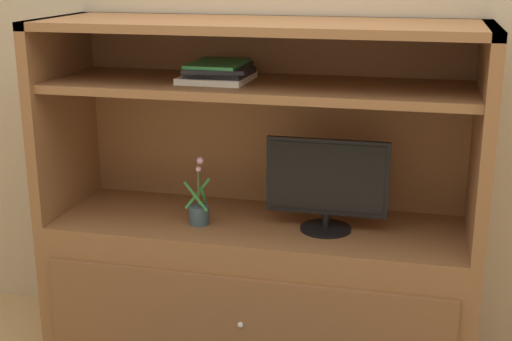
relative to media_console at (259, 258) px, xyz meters
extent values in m
cube|color=tan|center=(0.00, 0.34, 0.91)|extent=(6.00, 0.10, 2.80)
cube|color=brown|center=(0.00, -0.01, -0.16)|extent=(1.87, 0.60, 0.67)
cube|color=brown|center=(0.00, -0.32, -0.16)|extent=(1.72, 0.02, 0.40)
sphere|color=silver|center=(0.00, -0.33, -0.16)|extent=(0.02, 0.02, 0.02)
cube|color=brown|center=(-0.91, -0.01, 0.61)|extent=(0.05, 0.60, 0.87)
cube|color=brown|center=(0.91, -0.01, 0.61)|extent=(0.05, 0.60, 0.87)
cube|color=brown|center=(0.00, 0.28, 0.61)|extent=(1.87, 0.02, 0.87)
cube|color=brown|center=(0.00, -0.01, 1.03)|extent=(1.87, 0.60, 0.04)
cube|color=brown|center=(0.00, -0.01, 0.78)|extent=(1.77, 0.54, 0.04)
cylinder|color=black|center=(0.30, -0.03, 0.18)|extent=(0.22, 0.22, 0.01)
cylinder|color=black|center=(0.30, -0.03, 0.22)|extent=(0.03, 0.03, 0.06)
cube|color=black|center=(0.30, -0.03, 0.41)|extent=(0.51, 0.02, 0.33)
cube|color=black|center=(0.30, -0.05, 0.41)|extent=(0.48, 0.00, 0.29)
cylinder|color=#384C56|center=(-0.25, -0.09, 0.22)|extent=(0.09, 0.09, 0.08)
cylinder|color=#3D6B33|center=(-0.25, -0.09, 0.37)|extent=(0.01, 0.01, 0.21)
cube|color=#2D7A38|center=(-0.23, -0.09, 0.31)|extent=(0.01, 0.06, 0.09)
cube|color=#2D7A38|center=(-0.26, -0.08, 0.31)|extent=(0.10, 0.06, 0.13)
cube|color=#2D7A38|center=(-0.25, -0.11, 0.31)|extent=(0.12, 0.05, 0.12)
sphere|color=#DB9EC6|center=(-0.24, -0.11, 0.43)|extent=(0.02, 0.02, 0.02)
sphere|color=#DB9EC6|center=(-0.23, -0.10, 0.47)|extent=(0.03, 0.03, 0.03)
cube|color=silver|center=(-0.18, 0.00, 0.81)|extent=(0.28, 0.30, 0.03)
cube|color=black|center=(-0.17, 0.00, 0.83)|extent=(0.26, 0.26, 0.02)
cube|color=black|center=(-0.17, 0.00, 0.85)|extent=(0.29, 0.34, 0.02)
cube|color=#338C4C|center=(-0.18, 0.01, 0.87)|extent=(0.22, 0.32, 0.01)
camera|label=1|loc=(0.68, -2.87, 1.29)|focal=49.90mm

